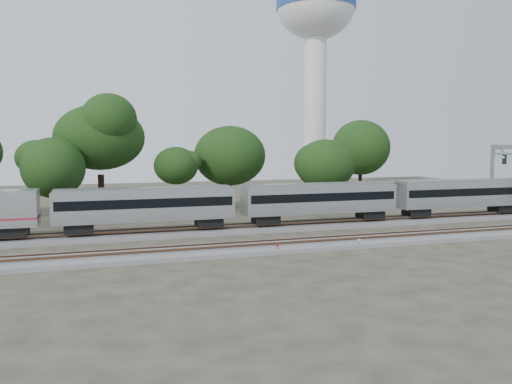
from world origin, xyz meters
The scene contains 14 objects.
ground centered at (0.00, 0.00, 0.00)m, with size 160.00×160.00×0.00m, color #383328.
track_far centered at (0.00, 6.00, 0.21)m, with size 160.00×5.00×0.73m.
track_near centered at (0.00, -4.00, 0.21)m, with size 160.00×5.00×0.73m.
train centered at (22.96, 6.00, 3.30)m, with size 113.29×3.24×4.77m.
switch_stand_red centered at (3.57, -5.91, 0.56)m, with size 0.28×0.05×0.87m.
switch_stand_white centered at (11.30, -6.27, 0.59)m, with size 0.30×0.06×0.93m.
switch_lever centered at (7.31, -5.92, 0.15)m, with size 0.50×0.30×0.30m, color #512D19.
water_tower centered at (30.33, 45.68, 31.69)m, with size 15.45×15.45×42.77m.
tree_2 centered at (-15.94, 17.02, 6.66)m, with size 6.79×6.79×9.58m.
tree_3 centered at (-10.62, 21.38, 10.28)m, with size 10.46×10.46×14.74m.
tree_4 centered at (-1.08, 20.56, 6.56)m, with size 6.69×6.69×9.44m.
tree_5 centered at (7.12, 23.66, 7.75)m, with size 7.90×7.90×11.14m.
tree_6 centered at (18.65, 16.20, 6.64)m, with size 6.77×6.77×9.55m.
tree_7 centered at (30.54, 27.75, 8.88)m, with size 9.04×9.04×12.74m.
Camera 1 is at (-11.09, -45.64, 9.37)m, focal length 35.00 mm.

